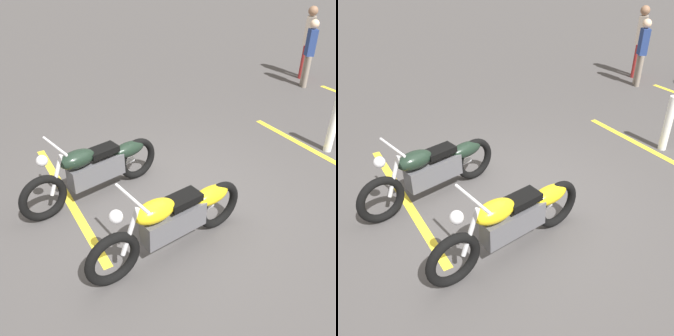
{
  "view_description": "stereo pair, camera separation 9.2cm",
  "coord_description": "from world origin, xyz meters",
  "views": [
    {
      "loc": [
        -2.26,
        -3.66,
        3.3
      ],
      "look_at": [
        -0.11,
        0.0,
        0.65
      ],
      "focal_mm": 40.06,
      "sensor_mm": 36.0,
      "label": 1
    },
    {
      "loc": [
        -2.34,
        -3.61,
        3.3
      ],
      "look_at": [
        -0.11,
        0.0,
        0.65
      ],
      "focal_mm": 40.06,
      "sensor_mm": 36.0,
      "label": 2
    }
  ],
  "objects": [
    {
      "name": "bystander_secondary",
      "position": [
        5.39,
        2.56,
        0.91
      ],
      "size": [
        0.27,
        0.29,
        1.62
      ],
      "rotation": [
        0.0,
        0.0,
        2.65
      ],
      "color": "gray",
      "rests_on": "ground"
    },
    {
      "name": "bystander_near_row",
      "position": [
        5.89,
        3.09,
        1.01
      ],
      "size": [
        0.32,
        0.31,
        1.81
      ],
      "rotation": [
        0.0,
        0.0,
        2.14
      ],
      "color": "maroon",
      "rests_on": "ground"
    },
    {
      "name": "ground_plane",
      "position": [
        0.0,
        0.0,
        0.0
      ],
      "size": [
        60.0,
        60.0,
        0.0
      ],
      "primitive_type": "plane",
      "color": "#474444"
    },
    {
      "name": "motorcycle_dark_foreground",
      "position": [
        -0.84,
        0.78,
        0.46
      ],
      "size": [
        2.21,
        0.74,
        1.04
      ],
      "rotation": [
        0.0,
        0.0,
        3.33
      ],
      "color": "black",
      "rests_on": "ground"
    },
    {
      "name": "parking_stripe_near",
      "position": [
        -1.28,
        0.94,
        0.0
      ],
      "size": [
        0.15,
        3.2,
        0.01
      ],
      "primitive_type": "cube",
      "rotation": [
        0.0,
        0.0,
        1.56
      ],
      "color": "yellow",
      "rests_on": "ground"
    },
    {
      "name": "motorcycle_bright_foreground",
      "position": [
        -0.47,
        -0.76,
        0.46
      ],
      "size": [
        2.23,
        0.65,
        1.04
      ],
      "rotation": [
        0.0,
        0.0,
        3.26
      ],
      "color": "black",
      "rests_on": "ground"
    },
    {
      "name": "bollard_post",
      "position": [
        3.19,
        -0.04,
        0.5
      ],
      "size": [
        0.14,
        0.14,
        1.0
      ],
      "primitive_type": "cylinder",
      "color": "white",
      "rests_on": "ground"
    },
    {
      "name": "parking_stripe_mid",
      "position": [
        2.96,
        -0.06,
        0.0
      ],
      "size": [
        0.15,
        3.2,
        0.01
      ],
      "primitive_type": "cube",
      "rotation": [
        0.0,
        0.0,
        1.56
      ],
      "color": "yellow",
      "rests_on": "ground"
    }
  ]
}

